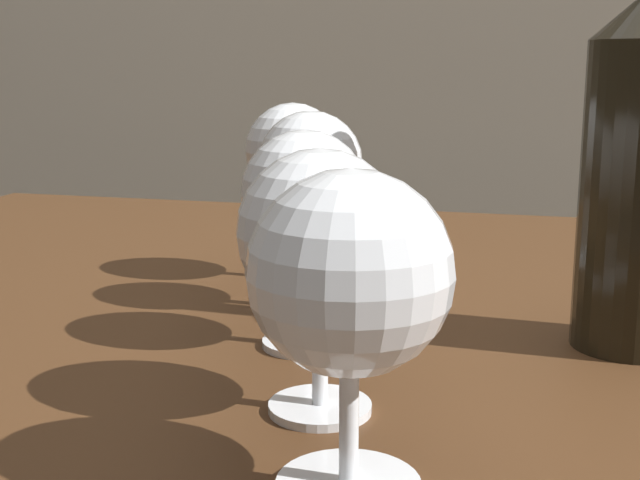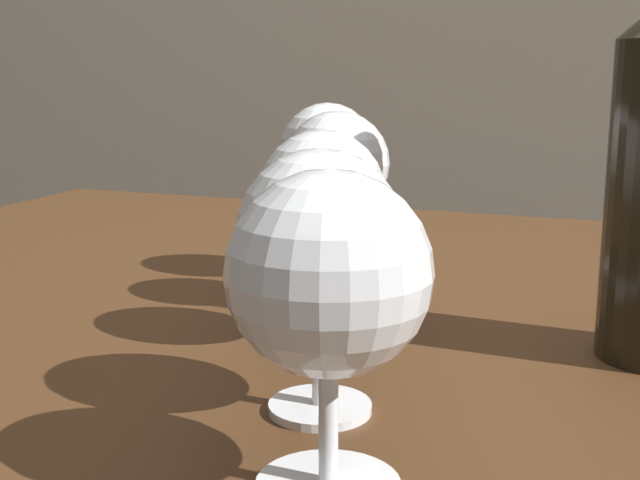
{
  "view_description": "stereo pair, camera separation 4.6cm",
  "coord_description": "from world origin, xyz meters",
  "px_view_note": "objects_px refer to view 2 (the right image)",
  "views": [
    {
      "loc": [
        0.1,
        -0.66,
        0.92
      ],
      "look_at": [
        -0.01,
        -0.23,
        0.83
      ],
      "focal_mm": 47.71,
      "sensor_mm": 36.0,
      "label": 1
    },
    {
      "loc": [
        0.15,
        -0.65,
        0.92
      ],
      "look_at": [
        -0.01,
        -0.23,
        0.83
      ],
      "focal_mm": 47.71,
      "sensor_mm": 36.0,
      "label": 2
    }
  ],
  "objects_px": {
    "wine_glass_rose": "(322,198)",
    "wine_glass_empty": "(337,169)",
    "wine_glass_amber": "(320,238)",
    "wine_glass_chardonnay": "(327,154)",
    "wine_glass_merlot": "(329,278)"
  },
  "relations": [
    {
      "from": "wine_glass_amber",
      "to": "wine_glass_merlot",
      "type": "bearing_deg",
      "value": -67.47
    },
    {
      "from": "wine_glass_merlot",
      "to": "wine_glass_chardonnay",
      "type": "relative_size",
      "value": 0.95
    },
    {
      "from": "wine_glass_merlot",
      "to": "wine_glass_rose",
      "type": "xyz_separation_m",
      "value": [
        -0.07,
        0.19,
        0.0
      ]
    },
    {
      "from": "wine_glass_amber",
      "to": "wine_glass_chardonnay",
      "type": "xyz_separation_m",
      "value": [
        -0.1,
        0.28,
        0.01
      ]
    },
    {
      "from": "wine_glass_rose",
      "to": "wine_glass_empty",
      "type": "relative_size",
      "value": 0.95
    },
    {
      "from": "wine_glass_rose",
      "to": "wine_glass_merlot",
      "type": "bearing_deg",
      "value": -69.07
    },
    {
      "from": "wine_glass_amber",
      "to": "wine_glass_rose",
      "type": "xyz_separation_m",
      "value": [
        -0.04,
        0.11,
        0.0
      ]
    },
    {
      "from": "wine_glass_merlot",
      "to": "wine_glass_amber",
      "type": "height_order",
      "value": "same"
    },
    {
      "from": "wine_glass_rose",
      "to": "wine_glass_chardonnay",
      "type": "bearing_deg",
      "value": 108.5
    },
    {
      "from": "wine_glass_merlot",
      "to": "wine_glass_empty",
      "type": "height_order",
      "value": "wine_glass_empty"
    },
    {
      "from": "wine_glass_rose",
      "to": "wine_glass_chardonnay",
      "type": "distance_m",
      "value": 0.18
    },
    {
      "from": "wine_glass_merlot",
      "to": "wine_glass_rose",
      "type": "height_order",
      "value": "same"
    },
    {
      "from": "wine_glass_rose",
      "to": "wine_glass_empty",
      "type": "xyz_separation_m",
      "value": [
        -0.02,
        0.09,
        0.01
      ]
    },
    {
      "from": "wine_glass_amber",
      "to": "wine_glass_empty",
      "type": "distance_m",
      "value": 0.2
    },
    {
      "from": "wine_glass_merlot",
      "to": "wine_glass_amber",
      "type": "relative_size",
      "value": 1.01
    }
  ]
}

